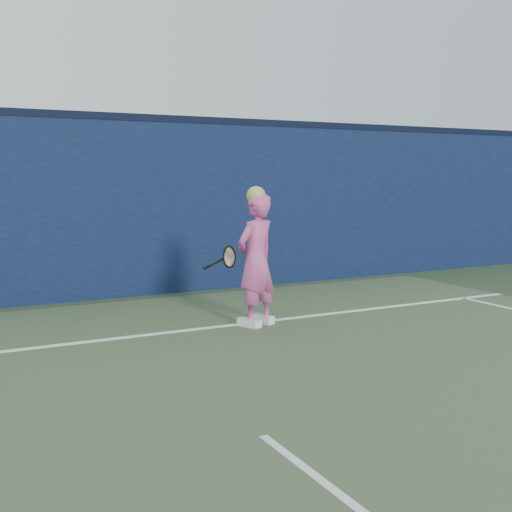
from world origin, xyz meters
TOP-DOWN VIEW (x-y plane):
  - ground at (0.00, 0.00)m, footprint 80.00×80.00m
  - backstop_wall at (0.00, 6.50)m, footprint 24.00×0.40m
  - wall_cap at (0.00, 6.50)m, footprint 24.00×0.42m
  - player at (1.44, 3.90)m, footprint 0.66×0.56m
  - racket at (1.25, 4.28)m, footprint 0.50×0.20m

SIDE VIEW (x-z plane):
  - ground at x=0.00m, z-range 0.00..0.00m
  - racket at x=1.25m, z-range 0.62..0.90m
  - player at x=1.44m, z-range -0.03..1.58m
  - backstop_wall at x=0.00m, z-range 0.00..2.50m
  - wall_cap at x=0.00m, z-range 2.50..2.60m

